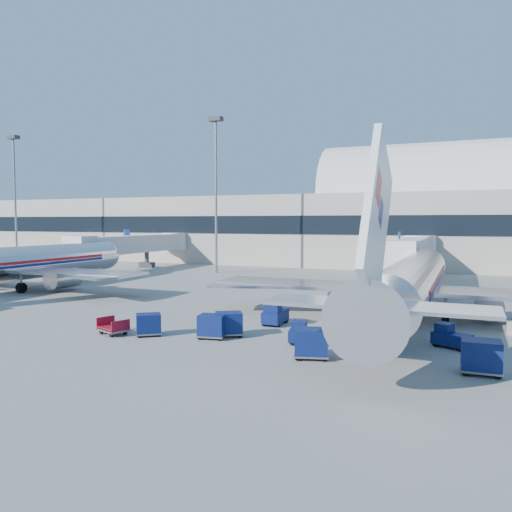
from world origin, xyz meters
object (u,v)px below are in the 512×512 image
at_px(cart_train_b, 212,326).
at_px(cart_open_red, 113,329).
at_px(tug_right, 450,337).
at_px(cart_solo_far, 481,356).
at_px(mast_west, 216,172).
at_px(cart_train_c, 149,324).
at_px(mast_far_west, 15,180).
at_px(airliner_mid, 11,264).
at_px(tug_left, 275,314).
at_px(jetbridge_near, 413,250).
at_px(cart_solo_near, 311,343).
at_px(jetbridge_mid, 138,244).
at_px(airliner_main, 411,282).
at_px(cart_train_a, 229,323).
at_px(tug_lead, 305,334).

relative_size(cart_train_b, cart_open_red, 0.83).
distance_m(tug_right, cart_solo_far, 5.28).
relative_size(mast_west, cart_train_c, 10.81).
height_order(mast_far_west, cart_train_c, mast_far_west).
distance_m(airliner_mid, cart_train_b, 32.91).
bearing_deg(cart_solo_far, mast_far_west, 150.52).
bearing_deg(tug_left, cart_train_b, 158.86).
bearing_deg(jetbridge_near, cart_train_b, -103.10).
xyz_separation_m(cart_train_b, cart_solo_far, (15.85, -1.47, 0.08)).
distance_m(jetbridge_near, cart_solo_near, 39.74).
distance_m(mast_west, cart_solo_far, 53.46).
xyz_separation_m(airliner_mid, cart_open_red, (24.20, -12.82, -2.54)).
bearing_deg(cart_train_c, cart_open_red, 156.91).
relative_size(jetbridge_near, cart_open_red, 11.62).
height_order(cart_train_b, cart_solo_far, cart_solo_far).
bearing_deg(mast_west, jetbridge_mid, 176.79).
bearing_deg(jetbridge_near, airliner_main, -84.78).
distance_m(airliner_mid, cart_train_a, 33.25).
bearing_deg(jetbridge_near, cart_solo_near, -92.13).
distance_m(tug_lead, tug_right, 8.69).
distance_m(mast_far_west, mast_west, 40.00).
relative_size(cart_train_a, cart_solo_far, 1.13).
bearing_deg(cart_train_c, mast_west, 73.74).
relative_size(tug_lead, tug_left, 0.92).
height_order(cart_train_a, cart_train_b, cart_train_a).
bearing_deg(cart_open_red, jetbridge_mid, 144.66).
bearing_deg(jetbridge_near, tug_lead, -94.27).
relative_size(jetbridge_mid, tug_lead, 11.68).
relative_size(jetbridge_mid, tug_right, 11.23).
height_order(airliner_main, cart_train_b, airliner_main).
bearing_deg(cart_train_b, tug_right, 4.15).
distance_m(jetbridge_near, tug_lead, 36.91).
xyz_separation_m(tug_lead, tug_left, (-3.83, 4.74, 0.11)).
distance_m(mast_west, cart_solo_near, 48.79).
bearing_deg(tug_lead, mast_far_west, 140.77).
relative_size(jetbridge_mid, cart_solo_near, 12.45).
relative_size(airliner_main, jetbridge_mid, 1.35).
distance_m(airliner_main, jetbridge_mid, 51.62).
relative_size(tug_left, cart_train_a, 1.13).
relative_size(airliner_mid, jetbridge_near, 1.35).
bearing_deg(tug_left, mast_far_west, 62.89).
bearing_deg(cart_solo_near, cart_solo_far, -12.26).
bearing_deg(jetbridge_mid, tug_right, -35.57).
xyz_separation_m(jetbridge_near, cart_train_c, (-13.00, -38.51, -3.15)).
bearing_deg(cart_train_a, cart_train_c, 170.07).
distance_m(tug_right, cart_solo_near, 8.97).
relative_size(mast_far_west, tug_lead, 9.60).
xyz_separation_m(cart_train_c, cart_solo_far, (20.11, -0.52, 0.13)).
distance_m(tug_left, cart_train_c, 9.21).
xyz_separation_m(mast_far_west, cart_train_a, (59.56, -35.74, -13.94)).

